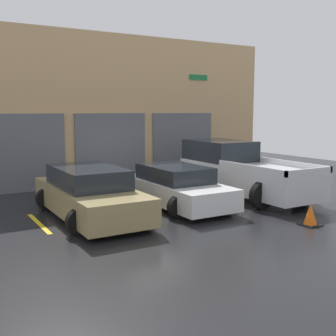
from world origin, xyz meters
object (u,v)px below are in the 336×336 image
Objects in this scene: sedan_side at (89,194)px; sedan_white at (176,187)px; pickup_truck at (239,170)px; traffic_cone at (310,215)px.

sedan_white is at bearing -0.07° from sedan_side.
pickup_truck is 1.14× the size of sedan_side.
pickup_truck reaches higher than sedan_side.
sedan_side reaches higher than traffic_cone.
sedan_side reaches higher than sedan_white.
pickup_truck reaches higher than sedan_white.
sedan_white is at bearing -173.39° from pickup_truck.
sedan_side is (-5.52, -0.32, -0.20)m from pickup_truck.
traffic_cone is (4.52, -3.66, -0.38)m from sedan_side.
sedan_side is (-2.76, 0.00, 0.06)m from sedan_white.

